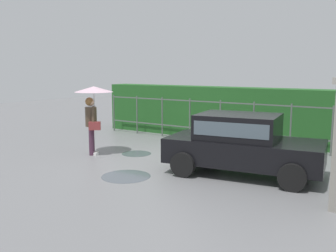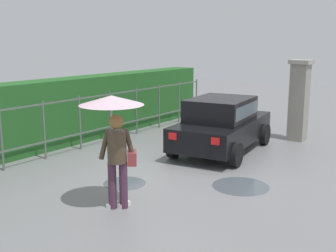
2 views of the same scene
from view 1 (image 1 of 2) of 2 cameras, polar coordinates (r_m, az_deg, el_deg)
ground_plane at (r=10.38m, az=0.07°, el=-5.65°), size 40.00×40.00×0.00m
car at (r=9.34m, az=11.06°, el=-2.37°), size 3.90×2.26×1.48m
pedestrian at (r=11.45m, az=-11.30°, el=3.46°), size 1.15×1.15×2.05m
fence_section at (r=12.89m, az=10.29°, el=0.77°), size 10.88×0.05×1.50m
hedge_row at (r=13.71m, az=11.79°, el=1.72°), size 11.83×0.90×1.90m
puddle_near at (r=9.21m, az=-6.37°, el=-7.56°), size 1.19×1.19×0.00m
puddle_far at (r=11.56m, az=-4.80°, el=-4.17°), size 0.90×0.90×0.00m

